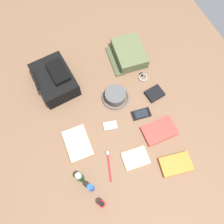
# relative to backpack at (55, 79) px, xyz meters

# --- Properties ---
(ground_plane) EXTENTS (2.64, 2.02, 0.02)m
(ground_plane) POSITION_rel_backpack_xyz_m (-0.35, -0.26, -0.07)
(ground_plane) COLOR brown
(ground_plane) RESTS_ON ground
(backpack) EXTENTS (0.33, 0.26, 0.15)m
(backpack) POSITION_rel_backpack_xyz_m (0.00, 0.00, 0.00)
(backpack) COLOR black
(backpack) RESTS_ON ground_plane
(toiletry_pouch) EXTENTS (0.28, 0.26, 0.08)m
(toiletry_pouch) POSITION_rel_backpack_xyz_m (0.01, -0.54, -0.03)
(toiletry_pouch) COLOR #56603D
(toiletry_pouch) RESTS_ON ground_plane
(bucket_hat) EXTENTS (0.18, 0.18, 0.06)m
(bucket_hat) POSITION_rel_backpack_xyz_m (-0.25, -0.32, -0.04)
(bucket_hat) COLOR #4F4F4F
(bucket_hat) RESTS_ON ground_plane
(sunscreen_spray) EXTENTS (0.04, 0.04, 0.11)m
(sunscreen_spray) POSITION_rel_backpack_xyz_m (-0.83, 0.00, -0.01)
(sunscreen_spray) COLOR red
(sunscreen_spray) RESTS_ON ground_plane
(deodorant_spray) EXTENTS (0.03, 0.03, 0.16)m
(deodorant_spray) POSITION_rel_backpack_xyz_m (-0.73, 0.03, 0.02)
(deodorant_spray) COLOR blue
(deodorant_spray) RESTS_ON ground_plane
(shampoo_bottle) EXTENTS (0.04, 0.04, 0.13)m
(shampoo_bottle) POSITION_rel_backpack_xyz_m (-0.65, 0.06, 0.00)
(shampoo_bottle) COLOR #19471E
(shampoo_bottle) RESTS_ON ground_plane
(paperback_novel) EXTENTS (0.14, 0.20, 0.03)m
(paperback_novel) POSITION_rel_backpack_xyz_m (-0.80, -0.47, -0.05)
(paperback_novel) COLOR orange
(paperback_novel) RESTS_ON ground_plane
(travel_guidebook) EXTENTS (0.13, 0.21, 0.02)m
(travel_guidebook) POSITION_rel_backpack_xyz_m (-0.58, -0.48, -0.05)
(travel_guidebook) COLOR red
(travel_guidebook) RESTS_ON ground_plane
(cell_phone) EXTENTS (0.08, 0.13, 0.01)m
(cell_phone) POSITION_rel_backpack_xyz_m (-0.43, -0.43, -0.06)
(cell_phone) COLOR black
(cell_phone) RESTS_ON ground_plane
(media_player) EXTENTS (0.07, 0.09, 0.01)m
(media_player) POSITION_rel_backpack_xyz_m (-0.42, -0.22, -0.06)
(media_player) COLOR #B7B7BC
(media_player) RESTS_ON ground_plane
(wristwatch) EXTENTS (0.07, 0.06, 0.01)m
(wristwatch) POSITION_rel_backpack_xyz_m (-0.18, -0.56, -0.06)
(wristwatch) COLOR #99999E
(wristwatch) RESTS_ON ground_plane
(toothbrush) EXTENTS (0.18, 0.06, 0.02)m
(toothbrush) POSITION_rel_backpack_xyz_m (-0.64, -0.11, -0.06)
(toothbrush) COLOR red
(toothbrush) RESTS_ON ground_plane
(wallet) EXTENTS (0.10, 0.12, 0.02)m
(wallet) POSITION_rel_backpack_xyz_m (-0.33, -0.58, -0.05)
(wallet) COLOR black
(wallet) RESTS_ON ground_plane
(notepad) EXTENTS (0.12, 0.16, 0.02)m
(notepad) POSITION_rel_backpack_xyz_m (-0.67, -0.27, -0.05)
(notepad) COLOR beige
(notepad) RESTS_ON ground_plane
(folded_towel) EXTENTS (0.20, 0.15, 0.04)m
(folded_towel) POSITION_rel_backpack_xyz_m (-0.45, 0.01, -0.04)
(folded_towel) COLOR beige
(folded_towel) RESTS_ON ground_plane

